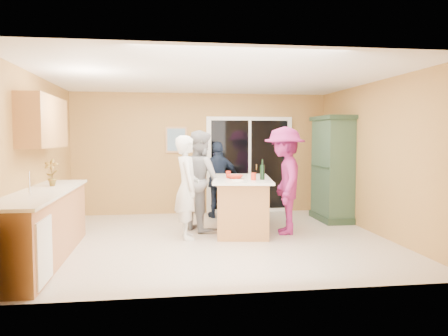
{
  "coord_description": "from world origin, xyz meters",
  "views": [
    {
      "loc": [
        -0.84,
        -6.95,
        1.65
      ],
      "look_at": [
        0.15,
        0.1,
        1.15
      ],
      "focal_mm": 35.0,
      "sensor_mm": 36.0,
      "label": 1
    }
  ],
  "objects": [
    {
      "name": "wall_front",
      "position": [
        0.0,
        -2.5,
        1.3
      ],
      "size": [
        5.5,
        0.1,
        2.6
      ],
      "primitive_type": "cube",
      "color": "#E0B75C",
      "rests_on": "ground"
    },
    {
      "name": "tumbler_near",
      "position": [
        0.64,
        0.09,
        1.01
      ],
      "size": [
        0.11,
        0.11,
        0.12
      ],
      "primitive_type": "cylinder",
      "rotation": [
        0.0,
        0.0,
        -0.29
      ],
      "color": "red",
      "rests_on": "kitchen_island"
    },
    {
      "name": "wine_bottle",
      "position": [
        0.8,
        0.14,
        1.08
      ],
      "size": [
        0.08,
        0.08,
        0.34
      ],
      "rotation": [
        0.0,
        0.0,
        -0.42
      ],
      "color": "black",
      "rests_on": "kitchen_island"
    },
    {
      "name": "serving_bowl",
      "position": [
        0.39,
        0.41,
        0.98
      ],
      "size": [
        0.29,
        0.29,
        0.07
      ],
      "primitive_type": "imported",
      "rotation": [
        0.0,
        0.0,
        0.09
      ],
      "color": "red",
      "rests_on": "kitchen_island"
    },
    {
      "name": "sliding_door",
      "position": [
        1.05,
        2.46,
        1.05
      ],
      "size": [
        1.9,
        0.07,
        2.1
      ],
      "color": "white",
      "rests_on": "floor"
    },
    {
      "name": "woman_navy",
      "position": [
        0.29,
        1.91,
        0.78
      ],
      "size": [
        0.98,
        0.56,
        1.57
      ],
      "primitive_type": "imported",
      "rotation": [
        0.0,
        0.0,
        3.35
      ],
      "color": "#182136",
      "rests_on": "floor"
    },
    {
      "name": "floor",
      "position": [
        0.0,
        0.0,
        0.0
      ],
      "size": [
        5.5,
        5.5,
        0.0
      ],
      "primitive_type": "plane",
      "color": "beige",
      "rests_on": "ground"
    },
    {
      "name": "kitchen_island",
      "position": [
        0.53,
        0.53,
        0.44
      ],
      "size": [
        1.24,
        1.92,
        0.94
      ],
      "rotation": [
        0.0,
        0.0,
        -0.15
      ],
      "color": "#B77347",
      "rests_on": "floor"
    },
    {
      "name": "white_plate",
      "position": [
        0.37,
        0.09,
        0.95
      ],
      "size": [
        0.25,
        0.25,
        0.01
      ],
      "primitive_type": "cylinder",
      "rotation": [
        0.0,
        0.0,
        -0.35
      ],
      "color": "white",
      "rests_on": "kitchen_island"
    },
    {
      "name": "woman_grey",
      "position": [
        -0.19,
        0.75,
        0.89
      ],
      "size": [
        0.99,
        1.07,
        1.77
      ],
      "primitive_type": "imported",
      "rotation": [
        0.0,
        0.0,
        2.03
      ],
      "color": "gray",
      "rests_on": "floor"
    },
    {
      "name": "upper_cabinets",
      "position": [
        -2.58,
        -0.2,
        1.88
      ],
      "size": [
        0.35,
        1.6,
        0.75
      ],
      "primitive_type": "cube",
      "color": "#B77347",
      "rests_on": "wall_left"
    },
    {
      "name": "framed_picture",
      "position": [
        -0.55,
        2.48,
        1.6
      ],
      "size": [
        0.46,
        0.04,
        0.56
      ],
      "color": "tan",
      "rests_on": "wall_back"
    },
    {
      "name": "wall_back",
      "position": [
        0.0,
        2.5,
        1.3
      ],
      "size": [
        5.5,
        0.1,
        2.6
      ],
      "primitive_type": "cube",
      "color": "#E0B75C",
      "rests_on": "ground"
    },
    {
      "name": "tumbler_far",
      "position": [
        0.29,
        0.57,
        1.0
      ],
      "size": [
        0.1,
        0.1,
        0.12
      ],
      "primitive_type": "cylinder",
      "rotation": [
        0.0,
        0.0,
        -0.16
      ],
      "color": "red",
      "rests_on": "kitchen_island"
    },
    {
      "name": "wall_left",
      "position": [
        -2.75,
        0.0,
        1.3
      ],
      "size": [
        0.1,
        5.0,
        2.6
      ],
      "primitive_type": "cube",
      "color": "#E0B75C",
      "rests_on": "ground"
    },
    {
      "name": "tulip_vase",
      "position": [
        -2.45,
        -0.32,
        1.14
      ],
      "size": [
        0.22,
        0.16,
        0.4
      ],
      "primitive_type": "imported",
      "rotation": [
        0.0,
        0.0,
        -0.1
      ],
      "color": "#AB2A11",
      "rests_on": "left_cabinet_run"
    },
    {
      "name": "woman_white",
      "position": [
        -0.45,
        0.13,
        0.84
      ],
      "size": [
        0.45,
        0.64,
        1.68
      ],
      "primitive_type": "imported",
      "rotation": [
        0.0,
        0.0,
        1.65
      ],
      "color": "silver",
      "rests_on": "floor"
    },
    {
      "name": "left_cabinet_run",
      "position": [
        -2.45,
        -1.05,
        0.46
      ],
      "size": [
        0.65,
        3.05,
        1.24
      ],
      "color": "#B77347",
      "rests_on": "floor"
    },
    {
      "name": "wall_right",
      "position": [
        2.75,
        0.0,
        1.3
      ],
      "size": [
        0.1,
        5.0,
        2.6
      ],
      "primitive_type": "cube",
      "color": "#E0B75C",
      "rests_on": "ground"
    },
    {
      "name": "green_hutch",
      "position": [
        2.49,
        1.29,
        1.01
      ],
      "size": [
        0.59,
        1.13,
        2.07
      ],
      "color": "#223825",
      "rests_on": "floor"
    },
    {
      "name": "woman_magenta",
      "position": [
        1.22,
        0.25,
        0.91
      ],
      "size": [
        0.89,
        1.29,
        1.83
      ],
      "primitive_type": "imported",
      "rotation": [
        0.0,
        0.0,
        -1.76
      ],
      "color": "#8E1F6C",
      "rests_on": "floor"
    },
    {
      "name": "ceiling",
      "position": [
        0.0,
        0.0,
        2.6
      ],
      "size": [
        5.5,
        5.0,
        0.1
      ],
      "primitive_type": "cube",
      "color": "white",
      "rests_on": "wall_back"
    }
  ]
}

